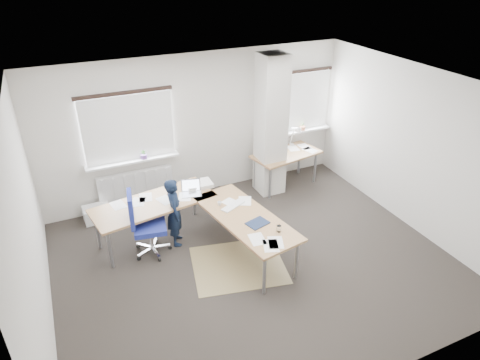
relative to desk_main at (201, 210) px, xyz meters
name	(u,v)px	position (x,y,z in m)	size (l,w,h in m)	color
ground	(254,261)	(0.60, -0.75, -0.69)	(6.00, 6.00, 0.00)	#292421
room_shell	(253,149)	(0.78, -0.29, 1.05)	(6.04, 5.04, 2.82)	beige
floor_mat	(238,265)	(0.34, -0.73, -0.69)	(1.42, 1.20, 0.01)	olive
white_crate	(97,213)	(-1.49, 1.50, -0.55)	(0.47, 0.33, 0.28)	white
desk_main	(201,210)	(0.00, 0.00, 0.00)	(2.82, 2.63, 0.96)	#9F6944
desk_side	(286,155)	(2.30, 1.24, -0.01)	(1.50, 0.93, 1.22)	#9F6944
task_chair	(148,237)	(-0.85, 0.16, -0.37)	(0.63, 0.62, 1.14)	navy
person	(175,212)	(-0.36, 0.25, -0.09)	(0.44, 0.29, 1.20)	black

